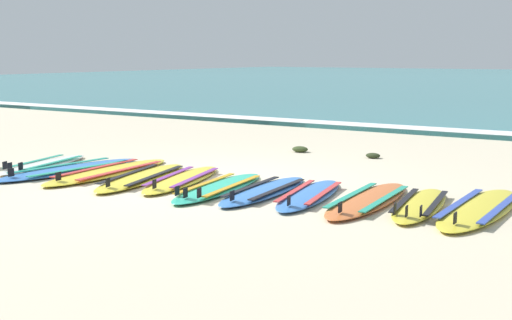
# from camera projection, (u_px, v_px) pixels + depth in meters

# --- Properties ---
(ground_plane) EXTENTS (80.00, 80.00, 0.00)m
(ground_plane) POSITION_uv_depth(u_px,v_px,m) (206.00, 184.00, 8.86)
(ground_plane) COLOR beige
(wave_foam_strip) EXTENTS (80.00, 0.76, 0.11)m
(wave_foam_strip) POSITION_uv_depth(u_px,v_px,m) (400.00, 129.00, 14.77)
(wave_foam_strip) COLOR white
(wave_foam_strip) RESTS_ON ground
(surfboard_0) EXTENTS (0.93, 2.03, 0.18)m
(surfboard_0) POSITION_uv_depth(u_px,v_px,m) (44.00, 164.00, 10.18)
(surfboard_0) COLOR white
(surfboard_0) RESTS_ON ground
(surfboard_1) EXTENTS (0.82, 2.51, 0.18)m
(surfboard_1) POSITION_uv_depth(u_px,v_px,m) (71.00, 169.00, 9.75)
(surfboard_1) COLOR #3875CC
(surfboard_1) RESTS_ON ground
(surfboard_2) EXTENTS (0.80, 2.54, 0.18)m
(surfboard_2) POSITION_uv_depth(u_px,v_px,m) (109.00, 172.00, 9.56)
(surfboard_2) COLOR yellow
(surfboard_2) RESTS_ON ground
(surfboard_3) EXTENTS (1.10, 2.33, 0.18)m
(surfboard_3) POSITION_uv_depth(u_px,v_px,m) (142.00, 177.00, 9.12)
(surfboard_3) COLOR yellow
(surfboard_3) RESTS_ON ground
(surfboard_4) EXTENTS (1.05, 2.19, 0.18)m
(surfboard_4) POSITION_uv_depth(u_px,v_px,m) (182.00, 179.00, 8.97)
(surfboard_4) COLOR yellow
(surfboard_4) RESTS_ON ground
(surfboard_5) EXTENTS (0.82, 2.18, 0.18)m
(surfboard_5) POSITION_uv_depth(u_px,v_px,m) (219.00, 187.00, 8.42)
(surfboard_5) COLOR #2DB793
(surfboard_5) RESTS_ON ground
(surfboard_6) EXTENTS (0.68, 2.08, 0.18)m
(surfboard_6) POSITION_uv_depth(u_px,v_px,m) (264.00, 191.00, 8.22)
(surfboard_6) COLOR #3875CC
(surfboard_6) RESTS_ON ground
(surfboard_7) EXTENTS (0.86, 2.02, 0.18)m
(surfboard_7) POSITION_uv_depth(u_px,v_px,m) (310.00, 195.00, 7.99)
(surfboard_7) COLOR #3875CC
(surfboard_7) RESTS_ON ground
(surfboard_8) EXTENTS (0.71, 2.27, 0.18)m
(surfboard_8) POSITION_uv_depth(u_px,v_px,m) (368.00, 200.00, 7.71)
(surfboard_8) COLOR orange
(surfboard_8) RESTS_ON ground
(surfboard_9) EXTENTS (0.76, 1.96, 0.18)m
(surfboard_9) POSITION_uv_depth(u_px,v_px,m) (420.00, 205.00, 7.45)
(surfboard_9) COLOR yellow
(surfboard_9) RESTS_ON ground
(surfboard_10) EXTENTS (0.61, 2.39, 0.18)m
(surfboard_10) POSITION_uv_depth(u_px,v_px,m) (479.00, 208.00, 7.28)
(surfboard_10) COLOR yellow
(surfboard_10) RESTS_ON ground
(seaweed_clump_near_shoreline) EXTENTS (0.24, 0.19, 0.08)m
(seaweed_clump_near_shoreline) POSITION_uv_depth(u_px,v_px,m) (373.00, 156.00, 11.02)
(seaweed_clump_near_shoreline) COLOR #2D381E
(seaweed_clump_near_shoreline) RESTS_ON ground
(seaweed_clump_mid_sand) EXTENTS (0.29, 0.23, 0.10)m
(seaweed_clump_mid_sand) POSITION_uv_depth(u_px,v_px,m) (300.00, 149.00, 11.71)
(seaweed_clump_mid_sand) COLOR #384723
(seaweed_clump_mid_sand) RESTS_ON ground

